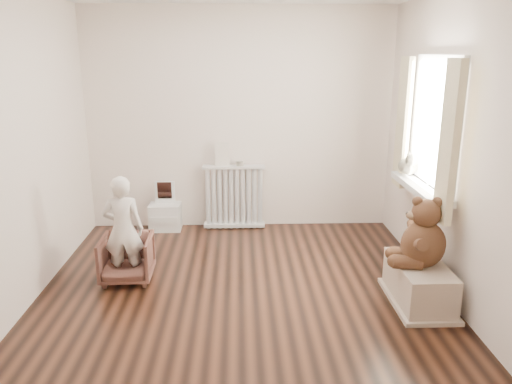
{
  "coord_description": "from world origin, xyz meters",
  "views": [
    {
      "loc": [
        -0.0,
        -4.1,
        2.09
      ],
      "look_at": [
        0.15,
        0.45,
        0.8
      ],
      "focal_mm": 35.0,
      "sensor_mm": 36.0,
      "label": 1
    }
  ],
  "objects_px": {
    "toy_vanity": "(165,208)",
    "toy_bench": "(419,281)",
    "radiator": "(234,197)",
    "child": "(123,229)",
    "teddy_bear": "(425,230)",
    "armchair": "(127,258)",
    "plush_cat": "(408,165)"
  },
  "relations": [
    {
      "from": "toy_bench",
      "to": "plush_cat",
      "type": "relative_size",
      "value": 2.6
    },
    {
      "from": "radiator",
      "to": "toy_vanity",
      "type": "relative_size",
      "value": 1.33
    },
    {
      "from": "armchair",
      "to": "toy_bench",
      "type": "relative_size",
      "value": 0.63
    },
    {
      "from": "toy_bench",
      "to": "teddy_bear",
      "type": "distance_m",
      "value": 0.47
    },
    {
      "from": "toy_vanity",
      "to": "plush_cat",
      "type": "xyz_separation_m",
      "value": [
        2.57,
        -0.99,
        0.72
      ]
    },
    {
      "from": "radiator",
      "to": "teddy_bear",
      "type": "bearing_deg",
      "value": -51.1
    },
    {
      "from": "armchair",
      "to": "toy_bench",
      "type": "distance_m",
      "value": 2.64
    },
    {
      "from": "toy_vanity",
      "to": "armchair",
      "type": "relative_size",
      "value": 1.23
    },
    {
      "from": "radiator",
      "to": "toy_bench",
      "type": "xyz_separation_m",
      "value": [
        1.59,
        -1.95,
        -0.19
      ]
    },
    {
      "from": "teddy_bear",
      "to": "toy_bench",
      "type": "bearing_deg",
      "value": 86.41
    },
    {
      "from": "child",
      "to": "teddy_bear",
      "type": "height_order",
      "value": "child"
    },
    {
      "from": "toy_vanity",
      "to": "child",
      "type": "xyz_separation_m",
      "value": [
        -0.16,
        -1.44,
        0.25
      ]
    },
    {
      "from": "armchair",
      "to": "toy_bench",
      "type": "xyz_separation_m",
      "value": [
        2.59,
        -0.53,
        -0.02
      ]
    },
    {
      "from": "radiator",
      "to": "armchair",
      "type": "distance_m",
      "value": 1.74
    },
    {
      "from": "armchair",
      "to": "toy_vanity",
      "type": "bearing_deg",
      "value": 81.9
    },
    {
      "from": "teddy_bear",
      "to": "plush_cat",
      "type": "height_order",
      "value": "plush_cat"
    },
    {
      "from": "plush_cat",
      "to": "radiator",
      "type": "bearing_deg",
      "value": 141.56
    },
    {
      "from": "toy_vanity",
      "to": "toy_bench",
      "type": "relative_size",
      "value": 0.77
    },
    {
      "from": "plush_cat",
      "to": "armchair",
      "type": "bearing_deg",
      "value": -179.68
    },
    {
      "from": "radiator",
      "to": "plush_cat",
      "type": "height_order",
      "value": "plush_cat"
    },
    {
      "from": "toy_vanity",
      "to": "teddy_bear",
      "type": "bearing_deg",
      "value": -38.69
    },
    {
      "from": "toy_vanity",
      "to": "toy_bench",
      "type": "xyz_separation_m",
      "value": [
        2.43,
        -1.92,
        -0.08
      ]
    },
    {
      "from": "child",
      "to": "plush_cat",
      "type": "distance_m",
      "value": 2.81
    },
    {
      "from": "radiator",
      "to": "child",
      "type": "bearing_deg",
      "value": -124.16
    },
    {
      "from": "child",
      "to": "toy_vanity",
      "type": "bearing_deg",
      "value": -97.87
    },
    {
      "from": "armchair",
      "to": "child",
      "type": "distance_m",
      "value": 0.31
    },
    {
      "from": "child",
      "to": "toy_bench",
      "type": "relative_size",
      "value": 1.32
    },
    {
      "from": "radiator",
      "to": "toy_bench",
      "type": "distance_m",
      "value": 2.52
    },
    {
      "from": "toy_vanity",
      "to": "toy_bench",
      "type": "height_order",
      "value": "toy_vanity"
    },
    {
      "from": "teddy_bear",
      "to": "armchair",
      "type": "bearing_deg",
      "value": 178.23
    },
    {
      "from": "radiator",
      "to": "teddy_bear",
      "type": "relative_size",
      "value": 1.33
    },
    {
      "from": "radiator",
      "to": "plush_cat",
      "type": "xyz_separation_m",
      "value": [
        1.73,
        -1.02,
        0.61
      ]
    }
  ]
}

